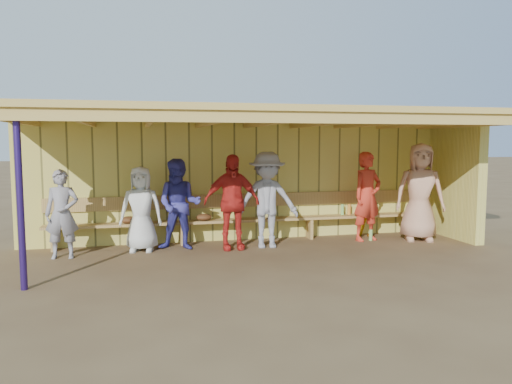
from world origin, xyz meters
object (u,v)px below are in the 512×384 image
(player_c, at_px, (179,204))
(bench, at_px, (247,214))
(player_e, at_px, (267,200))
(player_b, at_px, (141,209))
(player_a, at_px, (62,214))
(player_h, at_px, (420,192))
(player_g, at_px, (367,196))
(player_d, at_px, (232,202))

(player_c, relative_size, bench, 0.22)
(player_e, bearing_deg, player_c, 179.96)
(player_b, relative_size, bench, 0.20)
(player_a, height_order, player_b, player_b)
(player_b, distance_m, player_h, 5.40)
(player_a, distance_m, player_e, 3.58)
(player_b, bearing_deg, player_e, 4.40)
(player_c, distance_m, bench, 1.48)
(player_e, xyz_separation_m, player_g, (2.10, 0.17, -0.01))
(player_h, bearing_deg, player_a, -160.94)
(player_a, bearing_deg, player_h, 2.55)
(player_b, xyz_separation_m, player_g, (4.37, -0.05, 0.12))
(player_c, bearing_deg, player_h, 13.15)
(player_d, height_order, player_e, player_e)
(player_c, bearing_deg, player_g, 15.97)
(player_d, xyz_separation_m, player_e, (0.67, -0.01, 0.02))
(player_g, bearing_deg, player_a, 167.06)
(player_b, relative_size, player_d, 0.88)
(player_b, height_order, player_d, player_d)
(player_g, bearing_deg, player_e, 169.69)
(player_b, relative_size, player_g, 0.87)
(player_d, distance_m, player_e, 0.67)
(player_h, height_order, bench, player_h)
(player_a, relative_size, player_b, 0.99)
(bench, bearing_deg, player_h, -12.73)
(player_h, distance_m, bench, 3.45)
(player_b, xyz_separation_m, player_d, (1.61, -0.21, 0.10))
(player_h, bearing_deg, player_c, -163.97)
(player_e, distance_m, player_h, 3.11)
(player_b, bearing_deg, player_h, 6.85)
(player_a, height_order, player_g, player_g)
(player_a, bearing_deg, player_e, 3.38)
(player_b, distance_m, player_d, 1.63)
(player_g, height_order, bench, player_g)
(player_b, relative_size, player_c, 0.92)
(player_d, distance_m, player_h, 3.78)
(player_d, relative_size, player_g, 0.99)
(player_a, distance_m, player_h, 6.69)
(player_e, distance_m, player_g, 2.11)
(player_b, bearing_deg, bench, 22.74)
(player_a, bearing_deg, player_c, 9.75)
(player_g, xyz_separation_m, player_h, (1.01, -0.24, 0.09))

